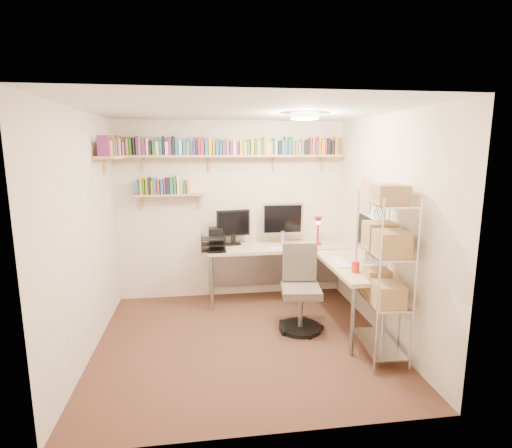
% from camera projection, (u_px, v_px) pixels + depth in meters
% --- Properties ---
extents(ground, '(3.20, 3.20, 0.00)m').
position_uv_depth(ground, '(243.00, 341.00, 4.46)').
color(ground, '#40281B').
rests_on(ground, ground).
extents(room_shell, '(3.24, 3.04, 2.52)m').
position_uv_depth(room_shell, '(243.00, 204.00, 4.18)').
color(room_shell, beige).
rests_on(room_shell, ground).
extents(wall_shelves, '(3.12, 1.09, 0.80)m').
position_uv_depth(wall_shelves, '(202.00, 156.00, 5.29)').
color(wall_shelves, tan).
rests_on(wall_shelves, ground).
extents(corner_desk, '(2.11, 2.01, 1.37)m').
position_uv_depth(corner_desk, '(288.00, 251.00, 5.31)').
color(corner_desk, beige).
rests_on(corner_desk, ground).
extents(office_chair, '(0.53, 0.54, 1.01)m').
position_uv_depth(office_chair, '(300.00, 294.00, 4.72)').
color(office_chair, black).
rests_on(office_chair, ground).
extents(wire_rack, '(0.42, 0.76, 1.78)m').
position_uv_depth(wire_rack, '(385.00, 254.00, 3.95)').
color(wire_rack, silver).
rests_on(wire_rack, ground).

